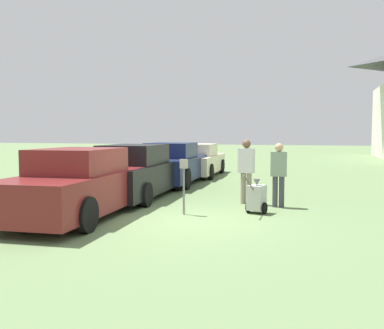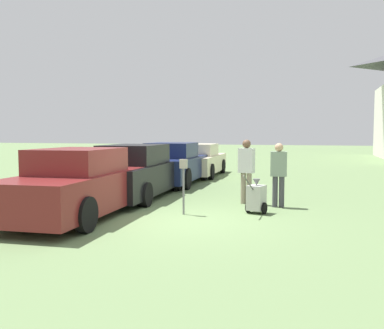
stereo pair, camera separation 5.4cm
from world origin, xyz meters
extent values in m
plane|color=#607A4C|center=(0.00, 0.00, 0.00)|extent=(120.00, 120.00, 0.00)
cube|color=maroon|center=(-2.25, -0.19, 0.62)|extent=(2.09, 5.15, 0.84)
cube|color=maroon|center=(-2.24, -0.39, 1.32)|extent=(1.71, 2.21, 0.56)
cylinder|color=black|center=(-3.23, 1.32, 0.36)|extent=(0.22, 0.73, 0.72)
cylinder|color=black|center=(-1.45, 1.42, 0.36)|extent=(0.22, 0.73, 0.72)
cylinder|color=black|center=(-3.05, -1.81, 0.36)|extent=(0.22, 0.73, 0.72)
cylinder|color=black|center=(-1.28, -1.71, 0.36)|extent=(0.22, 0.73, 0.72)
cube|color=black|center=(-2.25, 2.94, 0.60)|extent=(2.06, 5.35, 0.84)
cube|color=black|center=(-2.24, 2.73, 1.31)|extent=(1.68, 2.29, 0.58)
cylinder|color=black|center=(-3.21, 4.52, 0.33)|extent=(0.22, 0.66, 0.65)
cylinder|color=black|center=(-1.48, 4.62, 0.33)|extent=(0.22, 0.66, 0.65)
cylinder|color=black|center=(-3.03, 1.26, 0.33)|extent=(0.22, 0.66, 0.65)
cylinder|color=black|center=(-1.30, 1.36, 0.33)|extent=(0.22, 0.66, 0.65)
cube|color=#19234C|center=(-2.25, 6.36, 0.62)|extent=(2.08, 4.80, 0.82)
cube|color=#19234C|center=(-2.24, 6.18, 1.30)|extent=(1.71, 2.06, 0.55)
cylinder|color=black|center=(-3.22, 7.77, 0.37)|extent=(0.22, 0.76, 0.75)
cylinder|color=black|center=(-1.45, 7.87, 0.37)|extent=(0.22, 0.76, 0.75)
cylinder|color=black|center=(-3.06, 4.86, 0.37)|extent=(0.22, 0.76, 0.75)
cylinder|color=black|center=(-1.28, 4.96, 0.37)|extent=(0.22, 0.76, 0.75)
cube|color=beige|center=(-2.25, 9.68, 0.56)|extent=(2.19, 4.91, 0.75)
cube|color=beige|center=(-2.24, 9.49, 1.19)|extent=(1.80, 2.11, 0.52)
cylinder|color=black|center=(-3.28, 11.12, 0.33)|extent=(0.22, 0.67, 0.67)
cylinder|color=black|center=(-1.40, 11.22, 0.33)|extent=(0.22, 0.67, 0.67)
cylinder|color=black|center=(-3.11, 8.14, 0.33)|extent=(0.22, 0.67, 0.67)
cylinder|color=black|center=(-1.23, 8.24, 0.33)|extent=(0.22, 0.67, 0.67)
cylinder|color=slate|center=(-0.03, 0.64, 0.55)|extent=(0.05, 0.05, 1.11)
cube|color=gray|center=(-0.03, 0.64, 1.22)|extent=(0.18, 0.09, 0.22)
cylinder|color=gray|center=(1.24, 2.59, 0.43)|extent=(0.14, 0.14, 0.86)
cylinder|color=gray|center=(1.08, 2.62, 0.43)|extent=(0.14, 0.14, 0.86)
cube|color=silver|center=(1.16, 2.61, 1.20)|extent=(0.46, 0.31, 0.68)
sphere|color=brown|center=(1.16, 2.61, 1.65)|extent=(0.23, 0.23, 0.23)
cylinder|color=#3F3F47|center=(2.15, 2.31, 0.41)|extent=(0.14, 0.14, 0.82)
cylinder|color=#3F3F47|center=(1.98, 2.30, 0.41)|extent=(0.14, 0.14, 0.82)
cube|color=gray|center=(2.06, 2.31, 1.14)|extent=(0.43, 0.25, 0.65)
sphere|color=tan|center=(2.06, 2.31, 1.58)|extent=(0.22, 0.22, 0.22)
cube|color=#B2B2AD|center=(1.63, 1.28, 0.38)|extent=(0.46, 0.52, 0.60)
cone|color=#59595B|center=(1.63, 1.28, 0.76)|extent=(0.18, 0.18, 0.16)
cylinder|color=#4C4C4C|center=(1.51, 0.82, 0.78)|extent=(0.18, 0.58, 0.43)
cylinder|color=black|center=(1.42, 1.33, 0.14)|extent=(0.12, 0.28, 0.28)
cylinder|color=black|center=(1.83, 1.23, 0.14)|extent=(0.12, 0.28, 0.28)
camera|label=1|loc=(3.00, -9.04, 1.96)|focal=40.00mm
camera|label=2|loc=(3.05, -9.03, 1.96)|focal=40.00mm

